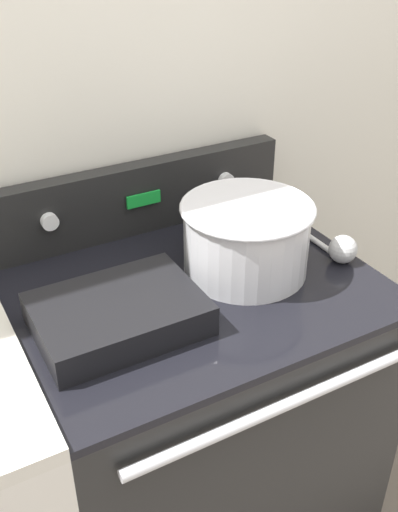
# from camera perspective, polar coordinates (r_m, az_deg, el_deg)

# --- Properties ---
(kitchen_wall) EXTENTS (8.00, 0.05, 2.50)m
(kitchen_wall) POSITION_cam_1_polar(r_m,az_deg,el_deg) (1.49, -7.22, 14.23)
(kitchen_wall) COLOR silver
(kitchen_wall) RESTS_ON ground_plane
(stove_range) EXTENTS (0.79, 0.67, 0.93)m
(stove_range) POSITION_cam_1_polar(r_m,az_deg,el_deg) (1.64, -0.35, -16.35)
(stove_range) COLOR black
(stove_range) RESTS_ON ground_plane
(control_panel) EXTENTS (0.79, 0.07, 0.18)m
(control_panel) POSITION_cam_1_polar(r_m,az_deg,el_deg) (1.52, -5.78, 5.54)
(control_panel) COLOR black
(control_panel) RESTS_ON stove_range
(mixing_bowl) EXTENTS (0.30, 0.30, 0.17)m
(mixing_bowl) POSITION_cam_1_polar(r_m,az_deg,el_deg) (1.34, 4.52, 2.04)
(mixing_bowl) COLOR silver
(mixing_bowl) RESTS_ON stove_range
(casserole_dish) EXTENTS (0.33, 0.24, 0.07)m
(casserole_dish) POSITION_cam_1_polar(r_m,az_deg,el_deg) (1.20, -7.71, -5.32)
(casserole_dish) COLOR black
(casserole_dish) RESTS_ON stove_range
(ladle) EXTENTS (0.07, 0.26, 0.07)m
(ladle) POSITION_cam_1_polar(r_m,az_deg,el_deg) (1.45, 13.17, 0.77)
(ladle) COLOR #B7B7B7
(ladle) RESTS_ON stove_range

